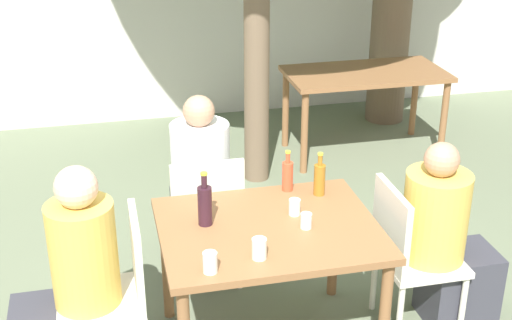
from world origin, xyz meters
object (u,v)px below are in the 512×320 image
at_px(person_seated_2, 200,191).
at_px(drinking_glass_1, 306,221).
at_px(dining_table_back, 365,82).
at_px(wine_bottle_1, 205,204).
at_px(dining_table_front, 269,242).
at_px(patio_chair_1, 407,250).
at_px(drinking_glass_2, 295,207).
at_px(person_seated_0, 70,288).
at_px(drinking_glass_0, 210,262).
at_px(soda_bottle_2, 288,175).
at_px(amber_bottle_0, 319,179).
at_px(person_seated_1, 446,245).
at_px(drinking_glass_3, 259,249).
at_px(patio_chair_2, 206,213).
at_px(patio_chair_0, 117,287).

xyz_separation_m(person_seated_2, drinking_glass_1, (0.41, -0.98, 0.26)).
distance_m(dining_table_back, wine_bottle_1, 2.99).
bearing_deg(dining_table_front, patio_chair_1, 0.00).
distance_m(person_seated_2, drinking_glass_2, 0.95).
relative_size(drinking_glass_1, drinking_glass_2, 0.93).
xyz_separation_m(person_seated_0, drinking_glass_0, (0.67, -0.36, 0.28)).
bearing_deg(person_seated_0, drinking_glass_1, 87.32).
relative_size(person_seated_2, wine_bottle_1, 4.09).
distance_m(soda_bottle_2, drinking_glass_1, 0.45).
height_order(dining_table_front, drinking_glass_0, drinking_glass_0).
xyz_separation_m(amber_bottle_0, soda_bottle_2, (-0.16, 0.09, -0.00)).
height_order(person_seated_1, drinking_glass_3, person_seated_1).
relative_size(person_seated_2, drinking_glass_2, 13.72).
distance_m(wine_bottle_1, drinking_glass_3, 0.44).
height_order(dining_table_front, patio_chair_2, patio_chair_2).
relative_size(person_seated_0, amber_bottle_0, 4.70).
distance_m(patio_chair_2, person_seated_0, 1.07).
bearing_deg(person_seated_0, soda_bottle_2, 107.38).
height_order(person_seated_2, soda_bottle_2, person_seated_2).
distance_m(person_seated_2, drinking_glass_0, 1.31).
height_order(person_seated_2, amber_bottle_0, person_seated_2).
bearing_deg(drinking_glass_0, drinking_glass_3, 14.76).
bearing_deg(person_seated_0, patio_chair_2, 130.51).
bearing_deg(wine_bottle_1, dining_table_back, 52.66).
xyz_separation_m(dining_table_back, drinking_glass_2, (-1.32, -2.37, 0.14)).
xyz_separation_m(patio_chair_0, person_seated_1, (1.85, -0.00, 0.00)).
height_order(person_seated_1, drinking_glass_2, person_seated_1).
distance_m(drinking_glass_2, drinking_glass_3, 0.48).
bearing_deg(amber_bottle_0, wine_bottle_1, -164.09).
distance_m(patio_chair_0, person_seated_1, 1.85).
relative_size(patio_chair_1, patio_chair_2, 1.00).
bearing_deg(dining_table_front, patio_chair_2, 108.32).
relative_size(dining_table_front, drinking_glass_2, 12.83).
height_order(dining_table_back, drinking_glass_2, drinking_glass_2).
bearing_deg(dining_table_back, drinking_glass_3, -120.23).
bearing_deg(person_seated_0, drinking_glass_0, 61.82).
xyz_separation_m(dining_table_front, patio_chair_0, (-0.80, 0.00, -0.16)).
relative_size(dining_table_front, drinking_glass_1, 13.84).
bearing_deg(person_seated_2, person_seated_0, 48.69).
distance_m(dining_table_front, wine_bottle_1, 0.40).
distance_m(patio_chair_1, drinking_glass_0, 1.27).
bearing_deg(patio_chair_1, drinking_glass_2, 81.47).
bearing_deg(person_seated_1, drinking_glass_2, 83.75).
distance_m(patio_chair_1, patio_chair_2, 1.24).
xyz_separation_m(dining_table_back, drinking_glass_3, (-1.61, -2.76, 0.15)).
xyz_separation_m(dining_table_front, dining_table_back, (1.49, 2.47, -0.00)).
relative_size(drinking_glass_2, drinking_glass_3, 0.84).
bearing_deg(soda_bottle_2, patio_chair_2, 145.29).
height_order(soda_bottle_2, drinking_glass_0, soda_bottle_2).
bearing_deg(dining_table_front, soda_bottle_2, 62.05).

